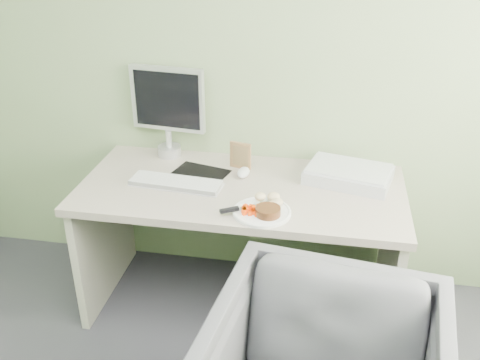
% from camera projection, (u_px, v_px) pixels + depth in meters
% --- Properties ---
extents(wall_back, '(3.50, 0.00, 3.50)m').
position_uv_depth(wall_back, '(254.00, 43.00, 2.69)').
color(wall_back, gray).
rests_on(wall_back, floor).
extents(desk, '(1.60, 0.75, 0.73)m').
position_uv_depth(desk, '(241.00, 218.00, 2.72)').
color(desk, '#A79A8C').
rests_on(desk, floor).
extents(plate, '(0.26, 0.26, 0.01)m').
position_uv_depth(plate, '(262.00, 212.00, 2.40)').
color(plate, white).
rests_on(plate, desk).
extents(steak, '(0.15, 0.15, 0.04)m').
position_uv_depth(steak, '(268.00, 211.00, 2.36)').
color(steak, black).
rests_on(steak, plate).
extents(potato_pile, '(0.12, 0.10, 0.06)m').
position_uv_depth(potato_pile, '(271.00, 200.00, 2.43)').
color(potato_pile, tan).
rests_on(potato_pile, plate).
extents(carrot_heap, '(0.08, 0.07, 0.04)m').
position_uv_depth(carrot_heap, '(251.00, 208.00, 2.37)').
color(carrot_heap, '#FF4205').
rests_on(carrot_heap, plate).
extents(steak_knife, '(0.21, 0.13, 0.02)m').
position_uv_depth(steak_knife, '(237.00, 209.00, 2.39)').
color(steak_knife, silver).
rests_on(steak_knife, plate).
extents(mousepad, '(0.33, 0.30, 0.00)m').
position_uv_depth(mousepad, '(198.00, 175.00, 2.74)').
color(mousepad, black).
rests_on(mousepad, desk).
extents(keyboard, '(0.46, 0.17, 0.02)m').
position_uv_depth(keyboard, '(176.00, 182.00, 2.64)').
color(keyboard, white).
rests_on(keyboard, desk).
extents(computer_mouse, '(0.06, 0.11, 0.04)m').
position_uv_depth(computer_mouse, '(243.00, 172.00, 2.73)').
color(computer_mouse, white).
rests_on(computer_mouse, desk).
extents(photo_frame, '(0.12, 0.04, 0.14)m').
position_uv_depth(photo_frame, '(240.00, 155.00, 2.79)').
color(photo_frame, olive).
rests_on(photo_frame, desk).
extents(eyedrop_bottle, '(0.02, 0.02, 0.07)m').
position_uv_depth(eyedrop_bottle, '(243.00, 156.00, 2.88)').
color(eyedrop_bottle, white).
rests_on(eyedrop_bottle, desk).
extents(scanner, '(0.46, 0.36, 0.06)m').
position_uv_depth(scanner, '(348.00, 175.00, 2.68)').
color(scanner, silver).
rests_on(scanner, desk).
extents(monitor, '(0.41, 0.13, 0.49)m').
position_uv_depth(monitor, '(168.00, 107.00, 2.86)').
color(monitor, silver).
rests_on(monitor, desk).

